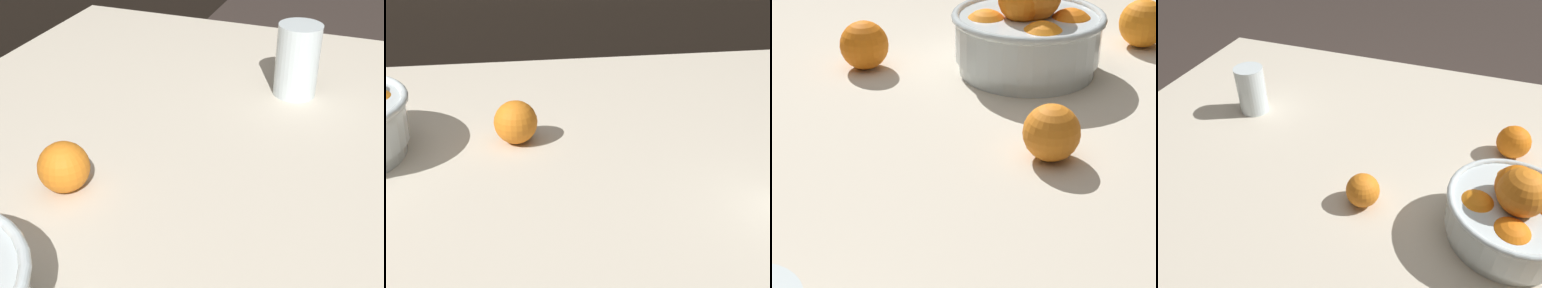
{
  "view_description": "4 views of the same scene",
  "coord_description": "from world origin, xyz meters",
  "views": [
    {
      "loc": [
        -0.45,
        -0.22,
        1.14
      ],
      "look_at": [
        0.11,
        -0.01,
        0.76
      ],
      "focal_mm": 50.0,
      "sensor_mm": 36.0,
      "label": 1
    },
    {
      "loc": [
        0.0,
        -0.77,
        1.18
      ],
      "look_at": [
        0.11,
        0.01,
        0.77
      ],
      "focal_mm": 60.0,
      "sensor_mm": 36.0,
      "label": 2
    },
    {
      "loc": [
        0.69,
        0.05,
        1.1
      ],
      "look_at": [
        0.07,
        0.04,
        0.76
      ],
      "focal_mm": 60.0,
      "sensor_mm": 36.0,
      "label": 3
    },
    {
      "loc": [
        -0.13,
        0.64,
        1.28
      ],
      "look_at": [
        0.09,
        0.03,
        0.77
      ],
      "focal_mm": 35.0,
      "sensor_mm": 36.0,
      "label": 4
    }
  ],
  "objects": [
    {
      "name": "dining_table",
      "position": [
        0.0,
        0.0,
        0.65
      ],
      "size": [
        1.47,
        1.01,
        0.72
      ],
      "color": "beige",
      "rests_on": "ground_plane"
    },
    {
      "name": "orange_loose_near_bowl",
      "position": [
        0.02,
        0.14,
        0.75
      ],
      "size": [
        0.07,
        0.07,
        0.07
      ],
      "primitive_type": "sphere",
      "color": "orange",
      "rests_on": "dining_table"
    }
  ]
}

